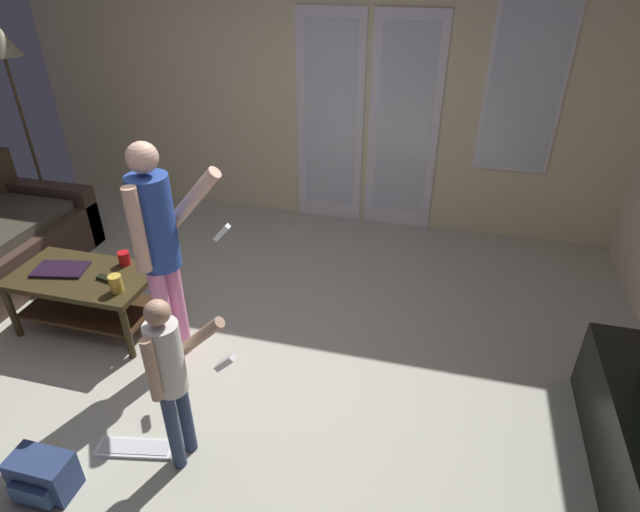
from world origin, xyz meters
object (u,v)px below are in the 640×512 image
backpack (43,475)px  cup_near_edge (116,284)px  loose_keyboard (135,448)px  laptop_closed (61,269)px  floor_lamp (3,52)px  tv_remote_black (108,279)px  person_adult (159,242)px  cup_by_laptop (124,258)px  coffee_table (86,289)px  person_child (171,371)px

backpack → cup_near_edge: (-0.23, 1.15, 0.40)m
loose_keyboard → laptop_closed: bearing=139.1°
floor_lamp → tv_remote_black: (1.80, -1.52, -1.16)m
person_adult → loose_keyboard: person_adult is taller
backpack → cup_by_laptop: cup_by_laptop is taller
person_adult → laptop_closed: bearing=169.8°
coffee_table → backpack: (0.60, -1.27, -0.21)m
laptop_closed → tv_remote_black: 0.40m
coffee_table → cup_near_edge: 0.43m
person_child → tv_remote_black: bearing=138.5°
coffee_table → loose_keyboard: 1.33m
laptop_closed → coffee_table: bearing=-13.6°
loose_keyboard → backpack: bearing=-131.9°
cup_near_edge → person_child: bearing=-42.5°
person_child → backpack: person_child is taller
tv_remote_black → floor_lamp: bearing=151.8°
floor_lamp → backpack: floor_lamp is taller
person_child → tv_remote_black: (-0.98, 0.87, -0.17)m
cup_by_laptop → backpack: bearing=-75.7°
person_adult → person_child: person_adult is taller
person_child → laptop_closed: 1.66m
person_child → loose_keyboard: 0.70m
laptop_closed → tv_remote_black: tv_remote_black is taller
backpack → tv_remote_black: (-0.37, 1.24, 0.35)m
backpack → loose_keyboard: bearing=48.1°
person_adult → cup_by_laptop: size_ratio=15.70×
cup_by_laptop → person_child: bearing=-47.9°
loose_keyboard → coffee_table: bearing=134.2°
cup_by_laptop → cup_near_edge: bearing=-65.8°
person_adult → floor_lamp: size_ratio=0.82×
backpack → cup_by_laptop: (-0.37, 1.47, 0.39)m
person_child → cup_near_edge: person_child is taller
person_child → tv_remote_black: 1.32m
coffee_table → laptop_closed: (-0.17, 0.00, 0.13)m
laptop_closed → cup_near_edge: (0.54, -0.13, 0.05)m
person_child → laptop_closed: bearing=147.0°
backpack → person_child: bearing=31.4°
backpack → tv_remote_black: bearing=106.6°
coffee_table → tv_remote_black: bearing=-6.1°
floor_lamp → loose_keyboard: 3.83m
loose_keyboard → tv_remote_black: 1.22m
cup_near_edge → cup_by_laptop: bearing=114.2°
loose_keyboard → floor_lamp: bearing=135.7°
tv_remote_black → laptop_closed: bearing=-172.2°
tv_remote_black → coffee_table: bearing=-174.2°
person_child → loose_keyboard: size_ratio=2.33×
person_child → cup_by_laptop: 1.48m
person_adult → floor_lamp: bearing=144.9°
person_child → backpack: bearing=-148.6°
person_adult → laptop_closed: 1.08m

